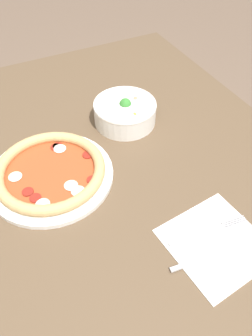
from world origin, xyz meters
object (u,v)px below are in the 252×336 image
(bowl, at_px, (125,111))
(pizza, at_px, (50,172))
(knife, at_px, (219,253))
(fork, at_px, (207,231))

(bowl, bearing_deg, pizza, -65.91)
(bowl, bearing_deg, knife, -2.39)
(bowl, xyz_separation_m, knife, (0.45, -0.02, -0.03))
(pizza, distance_m, bowl, 0.28)
(pizza, bearing_deg, bowl, 114.09)
(pizza, distance_m, knife, 0.41)
(bowl, distance_m, fork, 0.40)
(pizza, height_order, knife, pizza)
(bowl, height_order, fork, bowl)
(knife, bearing_deg, fork, 86.84)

